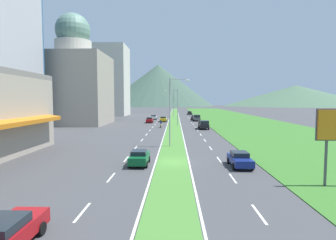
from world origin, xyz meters
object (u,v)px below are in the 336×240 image
Objects in this scene: car_6 at (194,117)px; pickup_truck_1 at (197,118)px; car_3 at (190,113)px; motorcycle_rider at (161,124)px; car_7 at (150,120)px; pickup_truck_0 at (204,125)px; street_lamp_far at (174,101)px; car_2 at (5,234)px; car_5 at (139,157)px; street_lamp_near at (172,108)px; street_lamp_mid at (176,105)px; car_4 at (163,119)px; car_0 at (154,117)px; car_1 at (240,159)px.

pickup_truck_1 is (0.31, -6.16, 0.21)m from car_6.
motorcycle_rider reaches higher than car_3.
pickup_truck_0 is (13.68, -16.57, 0.19)m from car_7.
motorcycle_rider is at bearing -94.78° from street_lamp_far.
car_2 is at bearing 179.99° from car_7.
street_lamp_far reaches higher than car_7.
street_lamp_near is at bearing -16.18° from car_5.
street_lamp_mid reaches higher than car_6.
car_7 is (-13.68, -42.93, 0.01)m from car_3.
motorcycle_rider is (0.18, -17.21, -0.04)m from car_4.
car_7 is at bearing 179.35° from car_0.
street_lamp_mid is 1.99× the size of car_2.
street_lamp_far reaches higher than car_2.
car_5 is 50.84m from car_7.
pickup_truck_1 is at bearing 67.51° from street_lamp_mid.
street_lamp_mid is at bearing -7.42° from car_2.
car_4 is 1.15× the size of car_7.
car_1 is (6.07, -42.68, -4.59)m from street_lamp_mid.
street_lamp_near is at bearing -173.77° from motorcycle_rider.
street_lamp_mid is 2.20× the size of car_1.
car_2 is 1.14× the size of car_5.
pickup_truck_0 reaches higher than car_5.
car_6 reaches higher than car_5.
car_4 reaches higher than car_0.
pickup_truck_0 reaches higher than motorcycle_rider.
street_lamp_near is 53.57m from car_6.
car_6 is at bearing -20.33° from motorcycle_rider.
car_2 is 1.05× the size of car_3.
car_2 is (-13.63, -15.39, 0.02)m from car_1.
street_lamp_mid is at bearing -38.18° from motorcycle_rider.
car_1 is at bearing -0.30° from pickup_truck_1.
street_lamp_mid reaches higher than pickup_truck_0.
car_7 is at bearing 137.42° from car_4.
street_lamp_near is 24.71m from pickup_truck_0.
street_lamp_mid is at bearing -22.49° from pickup_truck_1.
car_5 is 35.55m from pickup_truck_0.
pickup_truck_0 is at bearing 0.00° from car_3.
street_lamp_mid reaches higher than car_4.
street_lamp_far is 2.52× the size of car_1.
motorcycle_rider is at bearing -171.85° from car_0.
car_0 is at bearing 97.19° from street_lamp_near.
car_7 is at bearing 4.19° from car_5.
street_lamp_far is at bearing -170.26° from pickup_truck_0.
street_lamp_mid is 52.01m from car_3.
car_6 is at bearing -179.99° from car_1.
car_5 reaches higher than car_0.
car_7 is at bearing 131.59° from street_lamp_mid.
street_lamp_near reaches higher than car_5.
car_4 is (-3.18, -18.70, -5.16)m from street_lamp_far.
car_6 is at bearing -47.79° from car_4.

